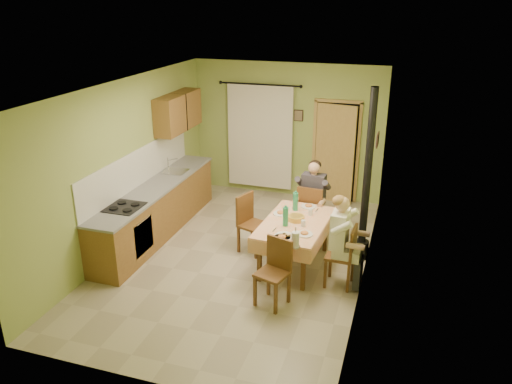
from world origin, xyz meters
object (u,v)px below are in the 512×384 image
(man_far, at_px, (313,191))
(chair_near, at_px, (273,285))
(stove_flue, at_px, (365,200))
(chair_far, at_px, (311,222))
(man_right, at_px, (342,231))
(chair_right, at_px, (340,267))
(dining_table, at_px, (294,243))
(chair_left, at_px, (253,235))

(man_far, bearing_deg, chair_near, -88.13)
(stove_flue, bearing_deg, man_far, 152.32)
(chair_far, bearing_deg, man_far, 90.00)
(chair_far, bearing_deg, man_right, -58.84)
(chair_far, distance_m, man_far, 0.59)
(chair_far, bearing_deg, chair_right, -58.43)
(dining_table, height_order, chair_near, chair_near)
(chair_far, height_order, chair_right, chair_far)
(chair_right, xyz_separation_m, stove_flue, (0.21, 0.93, 0.74))
(dining_table, xyz_separation_m, chair_left, (-0.77, 0.25, -0.09))
(man_right, bearing_deg, dining_table, 67.80)
(chair_far, relative_size, chair_right, 1.06)
(chair_left, bearing_deg, chair_far, 153.73)
(chair_near, distance_m, man_right, 1.26)
(chair_left, xyz_separation_m, man_right, (1.54, -0.62, 0.59))
(stove_flue, bearing_deg, chair_right, -102.45)
(chair_right, relative_size, stove_flue, 0.34)
(dining_table, relative_size, chair_near, 1.72)
(man_far, xyz_separation_m, stove_flue, (0.93, -0.49, 0.15))
(stove_flue, bearing_deg, chair_far, 153.08)
(chair_far, distance_m, chair_right, 1.58)
(chair_left, bearing_deg, man_far, 154.23)
(chair_right, relative_size, man_far, 0.69)
(dining_table, height_order, chair_far, chair_far)
(chair_near, bearing_deg, chair_right, -119.18)
(man_far, height_order, man_right, same)
(dining_table, distance_m, stove_flue, 1.31)
(dining_table, bearing_deg, chair_left, 165.67)
(chair_far, distance_m, stove_flue, 1.28)
(man_right, bearing_deg, chair_right, -90.00)
(man_right, height_order, stove_flue, stove_flue)
(dining_table, height_order, man_far, man_far)
(man_right, bearing_deg, chair_near, 137.05)
(dining_table, xyz_separation_m, chair_far, (0.06, 1.04, -0.09))
(chair_near, height_order, man_right, man_right)
(chair_near, bearing_deg, chair_far, -75.18)
(chair_near, bearing_deg, man_right, -118.69)
(man_far, relative_size, man_right, 1.00)
(man_far, bearing_deg, man_right, -59.12)
(man_far, relative_size, stove_flue, 0.50)
(chair_near, height_order, man_far, man_far)
(dining_table, height_order, chair_left, chair_left)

